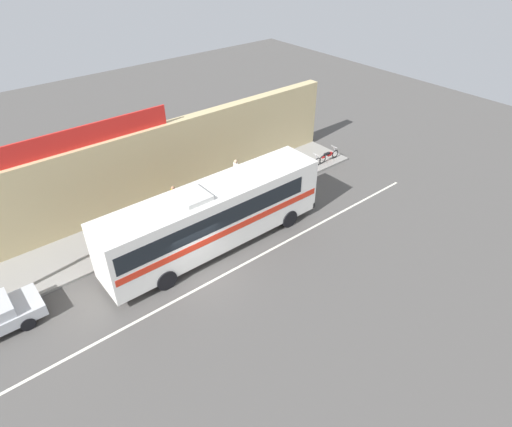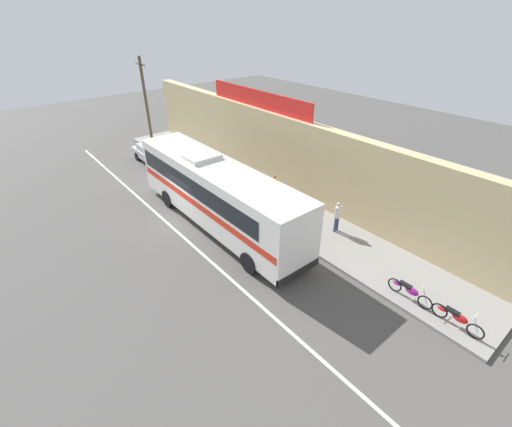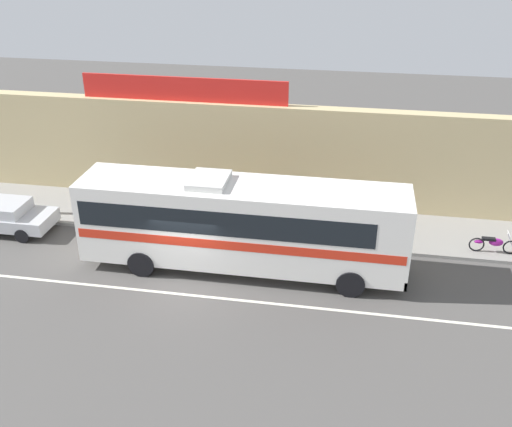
# 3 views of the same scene
# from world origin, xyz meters

# --- Properties ---
(ground_plane) EXTENTS (70.00, 70.00, 0.00)m
(ground_plane) POSITION_xyz_m (0.00, 0.00, 0.00)
(ground_plane) COLOR #4F4C49
(sidewalk_slab) EXTENTS (30.00, 3.60, 0.14)m
(sidewalk_slab) POSITION_xyz_m (0.00, 5.20, 0.07)
(sidewalk_slab) COLOR gray
(sidewalk_slab) RESTS_ON ground_plane
(storefront_facade) EXTENTS (30.00, 0.70, 4.80)m
(storefront_facade) POSITION_xyz_m (0.00, 7.35, 2.40)
(storefront_facade) COLOR tan
(storefront_facade) RESTS_ON ground_plane
(storefront_billboard) EXTENTS (9.55, 0.12, 1.10)m
(storefront_billboard) POSITION_xyz_m (-1.91, 7.35, 5.35)
(storefront_billboard) COLOR red
(storefront_billboard) RESTS_ON storefront_facade
(road_center_stripe) EXTENTS (30.00, 0.14, 0.01)m
(road_center_stripe) POSITION_xyz_m (0.00, -0.80, 0.00)
(road_center_stripe) COLOR silver
(road_center_stripe) RESTS_ON ground_plane
(intercity_bus) EXTENTS (12.34, 2.62, 3.78)m
(intercity_bus) POSITION_xyz_m (1.84, 1.35, 2.07)
(intercity_bus) COLOR white
(intercity_bus) RESTS_ON ground_plane
(parked_car) EXTENTS (4.22, 1.91, 1.37)m
(parked_car) POSITION_xyz_m (-8.86, 2.60, 0.74)
(parked_car) COLOR #B7BABF
(parked_car) RESTS_ON ground_plane
(utility_pole) EXTENTS (1.60, 0.22, 7.21)m
(utility_pole) POSITION_xyz_m (-11.44, 3.73, 3.88)
(utility_pole) COLOR brown
(utility_pole) RESTS_ON sidewalk_slab
(motorcycle_orange) EXTENTS (1.93, 0.56, 0.94)m
(motorcycle_orange) POSITION_xyz_m (13.58, 4.05, 0.57)
(motorcycle_orange) COLOR black
(motorcycle_orange) RESTS_ON sidewalk_slab
(motorcycle_blue) EXTENTS (1.94, 0.56, 0.94)m
(motorcycle_blue) POSITION_xyz_m (11.70, 4.01, 0.57)
(motorcycle_blue) COLOR black
(motorcycle_blue) RESTS_ON sidewalk_slab
(pedestrian_far_left) EXTENTS (0.30, 0.48, 1.63)m
(pedestrian_far_left) POSITION_xyz_m (1.87, 5.54, 1.08)
(pedestrian_far_left) COLOR navy
(pedestrian_far_left) RESTS_ON sidewalk_slab
(pedestrian_far_right) EXTENTS (0.30, 0.48, 1.72)m
(pedestrian_far_right) POSITION_xyz_m (6.57, 5.71, 1.14)
(pedestrian_far_right) COLOR navy
(pedestrian_far_right) RESTS_ON sidewalk_slab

